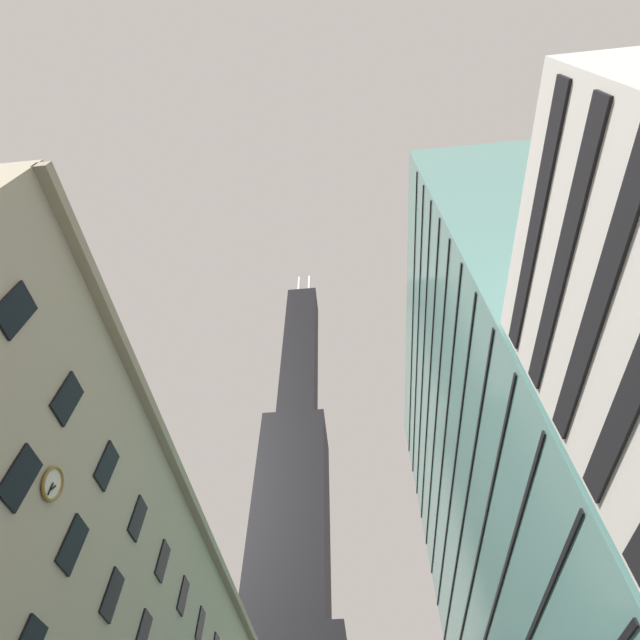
{
  "coord_description": "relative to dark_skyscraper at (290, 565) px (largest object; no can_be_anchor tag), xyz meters",
  "views": [
    {
      "loc": [
        2.09,
        -11.55,
        1.4
      ],
      "look_at": [
        -0.06,
        11.31,
        32.49
      ],
      "focal_mm": 26.39,
      "sensor_mm": 36.0,
      "label": 1
    }
  ],
  "objects": [
    {
      "name": "glass_office_midrise",
      "position": [
        34.77,
        -67.66,
        -26.48
      ],
      "size": [
        17.05,
        48.68,
        57.89
      ],
      "color": "slate",
      "rests_on": "ground"
    },
    {
      "name": "dark_skyscraper",
      "position": [
        0.0,
        0.0,
        0.0
      ],
      "size": [
        25.54,
        25.54,
        184.15
      ],
      "color": "black",
      "rests_on": "ground"
    }
  ]
}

